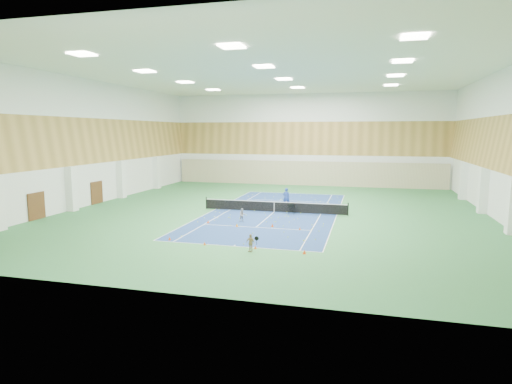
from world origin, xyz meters
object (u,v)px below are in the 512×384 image
child_court (242,215)px  child_apron (250,243)px  coach (286,197)px  ball_cart (292,209)px  tennis_net (274,206)px

child_court → child_apron: 8.57m
coach → child_apron: 15.71m
child_apron → ball_cart: bearing=110.7°
ball_cart → child_court: bearing=-127.8°
coach → ball_cart: size_ratio=1.96×
child_court → ball_cart: child_court is taller
tennis_net → coach: coach is taller
child_court → child_apron: child_court is taller
ball_cart → tennis_net: bearing=161.0°
tennis_net → ball_cart: 1.78m
tennis_net → coach: size_ratio=7.07×
ball_cart → coach: bearing=108.7°
coach → ball_cart: 3.76m
tennis_net → child_court: size_ratio=11.97×
coach → ball_cart: bearing=103.3°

